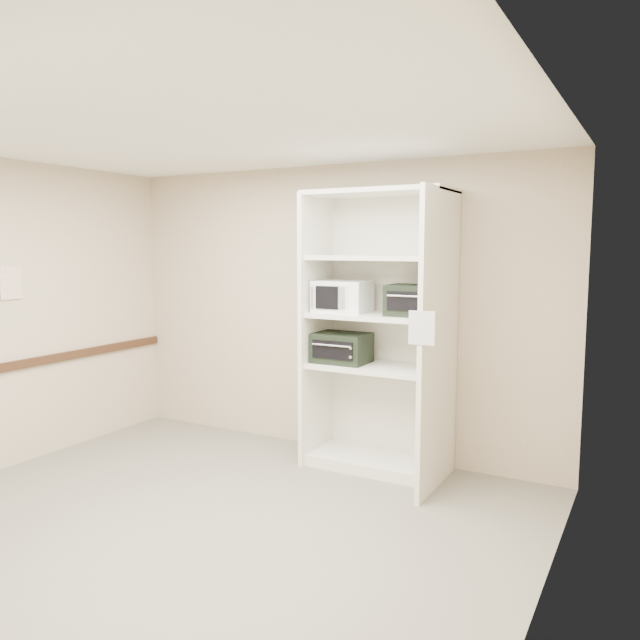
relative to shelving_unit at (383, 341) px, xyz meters
The scene contains 10 objects.
floor 2.15m from the shelving_unit, 111.36° to the right, with size 4.50×4.00×0.01m, color slate.
ceiling 2.41m from the shelving_unit, 111.36° to the right, with size 4.50×4.00×0.01m, color white.
wall_back 0.76m from the shelving_unit, 155.96° to the left, with size 4.50×0.02×2.70m, color #C9B795.
wall_right 2.34m from the shelving_unit, 47.07° to the right, with size 0.02×4.00×2.70m, color #C9B795.
shelving_unit is the anchor object (origin of this frame).
microwave 0.53m from the shelving_unit, behind, with size 0.46×0.35×0.28m, color white.
toaster_oven_upper 0.47m from the shelving_unit, ahead, with size 0.45×0.34×0.26m, color black.
toaster_oven_lower 0.39m from the shelving_unit, behind, with size 0.47×0.36×0.26m, color black.
paper_sign 0.88m from the shelving_unit, 47.81° to the right, with size 0.19×0.01×0.24m, color white.
wall_poster 3.29m from the shelving_unit, 153.38° to the right, with size 0.01×0.21×0.29m, color white.
Camera 1 is at (2.75, -3.21, 1.94)m, focal length 35.00 mm.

